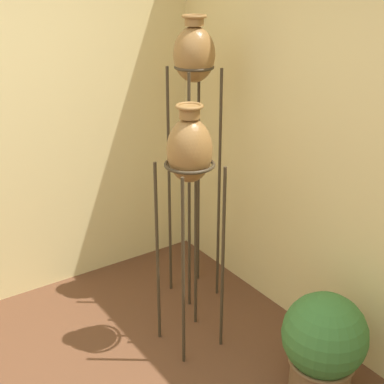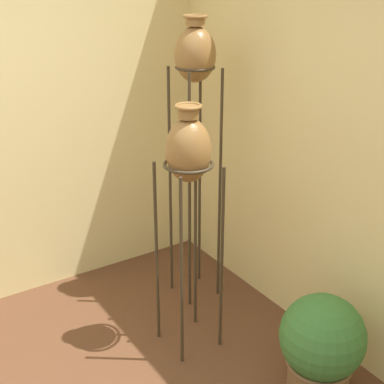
# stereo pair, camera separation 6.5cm
# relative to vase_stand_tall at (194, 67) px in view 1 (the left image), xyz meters

# --- Properties ---
(wall_right) EXTENTS (0.06, 7.63, 2.70)m
(wall_right) POSITION_rel_vase_stand_tall_xyz_m (0.43, -1.12, -0.31)
(wall_right) COLOR beige
(wall_right) RESTS_ON ground_plane
(vase_stand_tall) EXTENTS (0.27, 0.27, 1.98)m
(vase_stand_tall) POSITION_rel_vase_stand_tall_xyz_m (0.00, 0.00, 0.00)
(vase_stand_tall) COLOR #382D1E
(vase_stand_tall) RESTS_ON ground_plane
(vase_stand_medium) EXTENTS (0.31, 0.31, 1.56)m
(vase_stand_medium) POSITION_rel_vase_stand_tall_xyz_m (-0.35, -0.46, -0.40)
(vase_stand_medium) COLOR #382D1E
(vase_stand_medium) RESTS_ON ground_plane
(potted_plant) EXTENTS (0.47, 0.47, 0.63)m
(potted_plant) POSITION_rel_vase_stand_tall_xyz_m (0.00, -1.25, -1.33)
(potted_plant) COLOR brown
(potted_plant) RESTS_ON ground_plane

